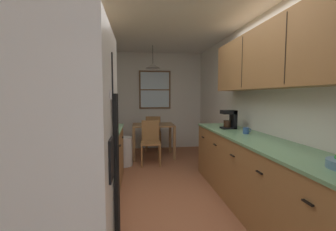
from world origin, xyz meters
TOP-DOWN VIEW (x-y plane):
  - ground_plane at (0.00, 1.00)m, footprint 12.00×12.00m
  - wall_left at (-1.35, 1.00)m, footprint 0.10×9.00m
  - wall_right at (1.35, 1.00)m, footprint 0.10×9.00m
  - wall_back at (0.00, 3.65)m, footprint 4.40×0.10m
  - ceiling_slab at (0.00, 1.00)m, footprint 4.40×9.00m
  - refrigerator at (-0.94, -1.29)m, footprint 0.75×0.74m
  - stove_range at (-0.99, -0.60)m, footprint 0.66×0.60m
  - microwave_over_range at (-1.11, -0.60)m, footprint 0.39×0.63m
  - counter_left at (-1.00, 0.71)m, footprint 0.64×2.03m
  - upper_cabinets_left at (-1.14, 0.66)m, footprint 0.33×2.11m
  - counter_right at (1.00, -0.05)m, footprint 0.64×3.16m
  - upper_cabinets_right at (1.14, -0.10)m, footprint 0.33×2.84m
  - dining_table at (-0.07, 2.69)m, footprint 0.94×0.73m
  - dining_chair_near at (-0.17, 2.12)m, footprint 0.41×0.41m
  - dining_chair_far at (-0.03, 3.26)m, footprint 0.44×0.44m
  - pendant_light at (-0.07, 2.69)m, footprint 0.33×0.33m
  - back_window at (0.04, 3.58)m, footprint 0.83×0.05m
  - trash_bin at (-0.70, 2.05)m, footprint 0.32×0.32m
  - storage_canister at (-1.00, -0.01)m, footprint 0.12×0.12m
  - dish_towel at (-0.64, -0.45)m, footprint 0.02×0.16m
  - coffee_maker at (1.01, 0.82)m, footprint 0.22×0.18m
  - mug_by_coffeemaker at (1.03, 0.30)m, footprint 0.12×0.08m
  - table_serving_bowl at (-0.10, 2.73)m, footprint 0.21×0.21m

SIDE VIEW (x-z plane):
  - ground_plane at x=0.00m, z-range 0.00..0.00m
  - trash_bin at x=-0.70m, z-range 0.00..0.58m
  - counter_right at x=1.00m, z-range 0.00..0.90m
  - counter_left at x=-1.00m, z-range 0.00..0.90m
  - stove_range at x=-0.99m, z-range -0.08..1.02m
  - dish_towel at x=-0.64m, z-range 0.38..0.62m
  - dining_chair_near at x=-0.17m, z-range 0.05..0.95m
  - dining_chair_far at x=-0.03m, z-range 0.05..0.95m
  - dining_table at x=-0.07m, z-range 0.25..1.01m
  - table_serving_bowl at x=-0.10m, z-range 0.76..0.82m
  - refrigerator at x=-0.94m, z-range 0.00..1.81m
  - mug_by_coffeemaker at x=1.03m, z-range 0.90..0.99m
  - storage_canister at x=-1.00m, z-range 0.90..1.08m
  - coffee_maker at x=1.01m, z-range 0.91..1.20m
  - wall_left at x=-1.35m, z-range 0.00..2.55m
  - wall_right at x=1.35m, z-range 0.00..2.55m
  - wall_back at x=0.00m, z-range 0.00..2.55m
  - back_window at x=0.04m, z-range 1.07..2.08m
  - microwave_over_range at x=-1.11m, z-range 1.47..1.83m
  - upper_cabinets_left at x=-1.14m, z-range 1.49..2.16m
  - upper_cabinets_right at x=1.14m, z-range 1.50..2.24m
  - pendant_light at x=-0.07m, z-range 1.83..2.35m
  - ceiling_slab at x=0.00m, z-range 2.55..2.63m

